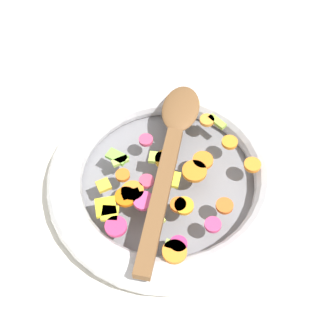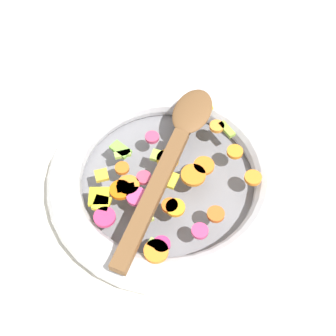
{
  "view_description": "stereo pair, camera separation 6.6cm",
  "coord_description": "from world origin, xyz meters",
  "views": [
    {
      "loc": [
        0.08,
        0.36,
        0.6
      ],
      "look_at": [
        0.0,
        0.0,
        0.05
      ],
      "focal_mm": 50.0,
      "sensor_mm": 36.0,
      "label": 1
    },
    {
      "loc": [
        0.01,
        0.37,
        0.6
      ],
      "look_at": [
        0.0,
        0.0,
        0.05
      ],
      "focal_mm": 50.0,
      "sensor_mm": 36.0,
      "label": 2
    }
  ],
  "objects": [
    {
      "name": "chopped_vegetables",
      "position": [
        0.01,
        0.02,
        0.05
      ],
      "size": [
        0.24,
        0.29,
        0.01
      ],
      "color": "orange",
      "rests_on": "skillet"
    },
    {
      "name": "wooden_spoon",
      "position": [
        -0.01,
        -0.02,
        0.06
      ],
      "size": [
        0.16,
        0.31,
        0.01
      ],
      "color": "brown",
      "rests_on": "chopped_vegetables"
    },
    {
      "name": "skillet",
      "position": [
        0.0,
        0.0,
        0.02
      ],
      "size": [
        0.35,
        0.35,
        0.05
      ],
      "color": "slate",
      "rests_on": "ground_plane"
    },
    {
      "name": "ground_plane",
      "position": [
        0.0,
        0.0,
        0.0
      ],
      "size": [
        4.0,
        4.0,
        0.0
      ],
      "primitive_type": "plane",
      "color": "silver"
    }
  ]
}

